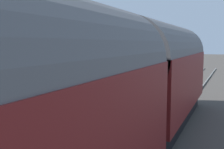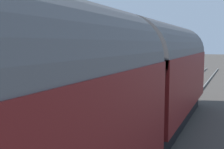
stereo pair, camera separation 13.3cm
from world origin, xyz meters
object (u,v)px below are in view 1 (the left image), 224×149
(station_building, at_px, (61,62))
(planter_under_sign, at_px, (148,67))
(train, at_px, (129,84))
(planter_edge_far, at_px, (116,74))
(bench_mid_platform, at_px, (132,71))
(lamp_post_platform, at_px, (37,36))
(tree_far_left, at_px, (37,16))
(bench_near_building, at_px, (147,67))
(planter_by_door, at_px, (137,67))

(station_building, distance_m, planter_under_sign, 12.92)
(train, relative_size, planter_edge_far, 16.60)
(bench_mid_platform, xyz_separation_m, planter_edge_far, (-0.68, 1.02, -0.21))
(train, distance_m, planter_edge_far, 11.46)
(bench_mid_platform, height_order, lamp_post_platform, lamp_post_platform)
(bench_mid_platform, bearing_deg, train, -160.73)
(tree_far_left, bearing_deg, station_building, -136.98)
(bench_near_building, relative_size, tree_far_left, 0.15)
(planter_under_sign, bearing_deg, station_building, 175.62)
(bench_mid_platform, bearing_deg, planter_edge_far, 123.73)
(tree_far_left, bearing_deg, planter_edge_far, -115.12)
(train, distance_m, bench_near_building, 15.18)
(station_building, distance_m, bench_mid_platform, 6.98)
(train, distance_m, tree_far_left, 22.51)
(planter_edge_far, relative_size, lamp_post_platform, 0.26)
(bench_near_building, height_order, tree_far_left, tree_far_left)
(planter_under_sign, relative_size, lamp_post_platform, 0.23)
(bench_mid_platform, relative_size, tree_far_left, 0.15)
(train, relative_size, bench_mid_platform, 11.85)
(station_building, bearing_deg, train, -128.44)
(train, bearing_deg, station_building, 51.56)
(bench_near_building, xyz_separation_m, planter_under_sign, (2.45, 0.57, -0.16))
(lamp_post_platform, relative_size, tree_far_left, 0.43)
(train, height_order, planter_edge_far, train)
(tree_far_left, bearing_deg, lamp_post_platform, -141.34)
(bench_near_building, xyz_separation_m, planter_by_door, (2.05, 1.60, -0.18))
(tree_far_left, bearing_deg, planter_under_sign, -81.86)
(bench_near_building, bearing_deg, bench_mid_platform, 179.95)
(planter_by_door, relative_size, lamp_post_platform, 0.21)
(train, distance_m, planter_by_door, 17.60)
(planter_under_sign, height_order, tree_far_left, tree_far_left)
(station_building, distance_m, planter_edge_far, 6.19)
(planter_by_door, bearing_deg, bench_near_building, -142.00)
(train, distance_m, lamp_post_platform, 3.29)
(bench_mid_platform, distance_m, planter_under_sign, 6.13)
(tree_far_left, bearing_deg, bench_mid_platform, -110.42)
(bench_mid_platform, distance_m, planter_edge_far, 1.24)
(bench_mid_platform, bearing_deg, tree_far_left, 69.58)
(planter_under_sign, bearing_deg, bench_mid_platform, -174.70)
(train, xyz_separation_m, bench_near_building, (14.66, 3.85, -0.76))
(train, xyz_separation_m, tree_far_left, (15.48, 15.85, 4.01))
(planter_edge_far, relative_size, planter_by_door, 1.21)
(planter_under_sign, distance_m, tree_far_left, 12.55)
(lamp_post_platform, height_order, tree_far_left, tree_far_left)
(planter_by_door, relative_size, tree_far_left, 0.09)
(lamp_post_platform, distance_m, tree_far_left, 20.98)
(planter_by_door, bearing_deg, planter_edge_far, -174.84)
(planter_under_sign, distance_m, lamp_post_platform, 18.12)
(station_building, distance_m, lamp_post_platform, 5.80)
(train, distance_m, station_building, 6.90)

